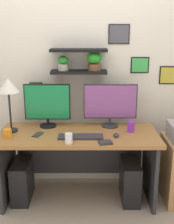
# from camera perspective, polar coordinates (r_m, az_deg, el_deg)

# --- Properties ---
(ground_plane) EXTENTS (8.00, 8.00, 0.00)m
(ground_plane) POSITION_cam_1_polar(r_m,az_deg,el_deg) (3.32, -1.80, -16.36)
(ground_plane) COLOR tan
(back_wall_assembly) EXTENTS (4.40, 0.24, 2.70)m
(back_wall_assembly) POSITION_cam_1_polar(r_m,az_deg,el_deg) (3.26, -1.80, 8.60)
(back_wall_assembly) COLOR silver
(back_wall_assembly) RESTS_ON ground
(desk) EXTENTS (1.62, 0.68, 0.75)m
(desk) POSITION_cam_1_polar(r_m,az_deg,el_deg) (3.11, -1.86, -7.41)
(desk) COLOR #9E6B38
(desk) RESTS_ON ground
(monitor_left) EXTENTS (0.49, 0.18, 0.46)m
(monitor_left) POSITION_cam_1_polar(r_m,az_deg,el_deg) (3.14, -8.01, 1.49)
(monitor_left) COLOR black
(monitor_left) RESTS_ON desk
(monitor_right) EXTENTS (0.57, 0.18, 0.46)m
(monitor_right) POSITION_cam_1_polar(r_m,az_deg,el_deg) (3.12, 4.33, 1.64)
(monitor_right) COLOR #2D2D33
(monitor_right) RESTS_ON desk
(keyboard) EXTENTS (0.44, 0.14, 0.02)m
(keyboard) POSITION_cam_1_polar(r_m,az_deg,el_deg) (2.86, -1.50, -4.85)
(keyboard) COLOR #2D2D33
(keyboard) RESTS_ON desk
(computer_mouse) EXTENTS (0.06, 0.09, 0.03)m
(computer_mouse) POSITION_cam_1_polar(r_m,az_deg,el_deg) (2.90, 5.49, -4.50)
(computer_mouse) COLOR #2D2D33
(computer_mouse) RESTS_ON desk
(desk_lamp) EXTENTS (0.22, 0.22, 0.55)m
(desk_lamp) POSITION_cam_1_polar(r_m,az_deg,el_deg) (3.00, -15.40, 4.50)
(desk_lamp) COLOR black
(desk_lamp) RESTS_ON desk
(cell_phone) EXTENTS (0.11, 0.15, 0.01)m
(cell_phone) POSITION_cam_1_polar(r_m,az_deg,el_deg) (2.96, -9.82, -4.39)
(cell_phone) COLOR #2D2D33
(cell_phone) RESTS_ON desk
(coffee_mug) EXTENTS (0.08, 0.08, 0.09)m
(coffee_mug) POSITION_cam_1_polar(r_m,az_deg,el_deg) (2.94, -15.49, -4.06)
(coffee_mug) COLOR orange
(coffee_mug) RESTS_ON desk
(pen_cup) EXTENTS (0.07, 0.07, 0.10)m
(pen_cup) POSITION_cam_1_polar(r_m,az_deg,el_deg) (2.70, -3.83, -5.21)
(pen_cup) COLOR white
(pen_cup) RESTS_ON desk
(scissors_tray) EXTENTS (0.14, 0.11, 0.02)m
(scissors_tray) POSITION_cam_1_polar(r_m,az_deg,el_deg) (2.72, 3.37, -5.95)
(scissors_tray) COLOR #2D2D33
(scissors_tray) RESTS_ON desk
(water_cup) EXTENTS (0.07, 0.07, 0.11)m
(water_cup) POSITION_cam_1_polar(r_m,az_deg,el_deg) (3.03, 8.35, -2.86)
(water_cup) COLOR purple
(water_cup) RESTS_ON desk
(computer_tower_left) EXTENTS (0.18, 0.40, 0.43)m
(computer_tower_left) POSITION_cam_1_polar(r_m,az_deg,el_deg) (3.27, -12.77, -12.96)
(computer_tower_left) COLOR black
(computer_tower_left) RESTS_ON ground
(computer_tower_right) EXTENTS (0.18, 0.40, 0.44)m
(computer_tower_right) POSITION_cam_1_polar(r_m,az_deg,el_deg) (3.21, 8.17, -13.18)
(computer_tower_right) COLOR black
(computer_tower_right) RESTS_ON ground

